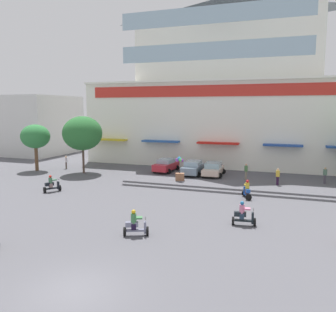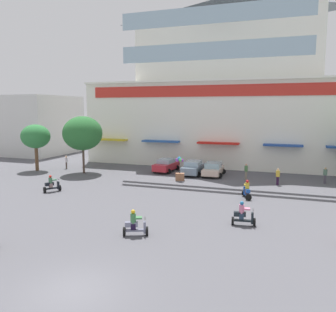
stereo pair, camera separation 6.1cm
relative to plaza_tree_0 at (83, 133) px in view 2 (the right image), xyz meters
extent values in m
plane|color=#535359|center=(14.06, -9.54, -4.56)|extent=(128.00, 128.00, 0.00)
cube|color=white|center=(14.06, 13.66, 0.72)|extent=(36.29, 12.39, 10.58)
cube|color=white|center=(14.06, 14.28, 10.48)|extent=(22.77, 11.15, 8.95)
pyramid|color=slate|center=(14.06, 14.28, 16.27)|extent=(23.22, 11.40, 2.63)
cube|color=red|center=(14.06, 7.40, 4.88)|extent=(33.38, 0.12, 1.35)
cube|color=white|center=(14.06, 7.36, 6.13)|extent=(36.29, 0.70, 0.24)
cube|color=gold|center=(-0.49, 6.91, -1.31)|extent=(5.02, 1.10, 0.20)
cube|color=#27529A|center=(6.85, 6.91, -1.31)|extent=(4.80, 1.10, 0.20)
cube|color=red|center=(14.12, 6.91, -1.31)|extent=(4.95, 1.10, 0.20)
cube|color=#234795|center=(21.48, 6.91, -1.31)|extent=(4.27, 1.10, 0.20)
cube|color=#99B7C6|center=(14.06, 2.47, 8.70)|extent=(20.03, 0.08, 1.79)
cube|color=#99B7C6|center=(14.06, 2.47, 12.27)|extent=(20.03, 0.08, 1.79)
cube|color=silver|center=(-18.17, 12.93, 0.11)|extent=(12.56, 11.79, 9.36)
cylinder|color=brown|center=(0.00, 0.00, -3.04)|extent=(0.25, 0.25, 3.05)
ellipsoid|color=#296830|center=(0.00, 0.00, 0.01)|extent=(4.34, 4.70, 3.86)
cylinder|color=brown|center=(-6.20, -0.41, -3.12)|extent=(0.40, 0.40, 2.89)
ellipsoid|color=#2F773C|center=(-6.20, -0.41, -0.48)|extent=(3.43, 3.26, 2.82)
cube|color=#B5232E|center=(8.62, 3.96, -3.92)|extent=(2.03, 4.28, 0.76)
cube|color=#98AEBE|center=(8.62, 3.96, -3.30)|extent=(1.65, 2.18, 0.48)
cylinder|color=black|center=(7.82, 5.31, -4.26)|extent=(0.61, 0.20, 0.60)
cylinder|color=black|center=(9.58, 5.19, -4.26)|extent=(0.61, 0.20, 0.60)
cylinder|color=black|center=(7.65, 2.73, -4.26)|extent=(0.61, 0.20, 0.60)
cylinder|color=black|center=(9.41, 2.62, -4.26)|extent=(0.61, 0.20, 0.60)
cube|color=slate|center=(12.08, 3.28, -3.91)|extent=(1.89, 4.47, 0.77)
cube|color=#9EB5C5|center=(12.08, 3.28, -3.27)|extent=(1.60, 2.25, 0.51)
cylinder|color=black|center=(11.15, 4.64, -4.26)|extent=(0.60, 0.17, 0.60)
cylinder|color=black|center=(12.97, 4.67, -4.26)|extent=(0.60, 0.17, 0.60)
cylinder|color=black|center=(11.19, 1.89, -4.26)|extent=(0.60, 0.17, 0.60)
cylinder|color=black|center=(13.01, 1.91, -4.26)|extent=(0.60, 0.17, 0.60)
cube|color=beige|center=(14.36, 3.26, -3.98)|extent=(1.95, 4.18, 0.64)
cube|color=#90B1BF|center=(14.36, 3.26, -3.37)|extent=(1.63, 2.11, 0.58)
cylinder|color=black|center=(13.41, 4.52, -4.26)|extent=(0.60, 0.18, 0.60)
cylinder|color=black|center=(15.24, 4.57, -4.26)|extent=(0.60, 0.18, 0.60)
cylinder|color=black|center=(13.48, 1.96, -4.26)|extent=(0.60, 0.18, 0.60)
cylinder|color=black|center=(15.31, 2.01, -4.26)|extent=(0.60, 0.18, 0.60)
cylinder|color=black|center=(20.22, -12.13, -4.30)|extent=(0.21, 0.53, 0.52)
cylinder|color=black|center=(18.90, -12.30, -4.30)|extent=(0.21, 0.53, 0.52)
cube|color=black|center=(19.56, -12.22, -4.24)|extent=(1.20, 0.43, 0.10)
cube|color=black|center=(19.32, -12.25, -3.84)|extent=(0.78, 0.39, 0.28)
cube|color=black|center=(20.09, -12.15, -4.05)|extent=(0.18, 0.34, 0.71)
cylinder|color=black|center=(20.12, -12.14, -3.50)|extent=(0.10, 0.52, 0.04)
cube|color=#223348|center=(19.43, -12.23, -3.96)|extent=(0.32, 0.35, 0.36)
cylinder|color=pink|center=(19.43, -12.23, -3.50)|extent=(0.36, 0.36, 0.55)
sphere|color=#21679D|center=(19.43, -12.23, -3.12)|extent=(0.25, 0.25, 0.25)
cube|color=pink|center=(19.72, -12.20, -3.47)|extent=(0.48, 0.39, 0.10)
cylinder|color=black|center=(14.45, -15.81, -4.30)|extent=(0.34, 0.53, 0.52)
cylinder|color=black|center=(13.24, -16.34, -4.30)|extent=(0.34, 0.53, 0.52)
cube|color=slate|center=(13.85, -16.08, -4.24)|extent=(1.18, 0.72, 0.10)
cube|color=slate|center=(13.63, -16.17, -3.87)|extent=(0.80, 0.57, 0.28)
cube|color=slate|center=(14.33, -15.87, -4.08)|extent=(0.26, 0.35, 0.67)
cylinder|color=black|center=(14.36, -15.86, -3.53)|extent=(0.24, 0.49, 0.04)
cube|color=black|center=(13.73, -16.13, -3.99)|extent=(0.38, 0.40, 0.36)
cylinder|color=#3F7B49|center=(13.73, -16.13, -3.53)|extent=(0.42, 0.42, 0.58)
sphere|color=gold|center=(13.73, -16.13, -3.13)|extent=(0.25, 0.25, 0.25)
cube|color=#3F7B49|center=(13.99, -16.01, -3.50)|extent=(0.54, 0.49, 0.10)
cylinder|color=black|center=(2.77, -8.20, -4.30)|extent=(0.50, 0.42, 0.52)
cylinder|color=black|center=(1.99, -9.28, -4.30)|extent=(0.50, 0.42, 0.52)
cube|color=black|center=(2.38, -8.74, -4.24)|extent=(0.91, 1.11, 0.10)
cube|color=black|center=(2.24, -8.93, -3.84)|extent=(0.68, 0.78, 0.28)
cube|color=black|center=(2.70, -8.31, -4.05)|extent=(0.34, 0.30, 0.71)
cylinder|color=black|center=(2.71, -8.29, -3.50)|extent=(0.44, 0.34, 0.04)
cube|color=#7A5F5E|center=(2.31, -8.85, -3.96)|extent=(0.42, 0.41, 0.36)
cylinder|color=#406D4F|center=(2.31, -8.85, -3.53)|extent=(0.45, 0.45, 0.50)
sphere|color=red|center=(2.31, -8.85, -3.16)|extent=(0.25, 0.25, 0.25)
cube|color=#406D4F|center=(2.48, -8.61, -3.50)|extent=(0.53, 0.56, 0.10)
cylinder|color=black|center=(18.76, -4.78, -4.30)|extent=(0.54, 0.31, 0.52)
cylinder|color=black|center=(19.19, -6.00, -4.30)|extent=(0.54, 0.31, 0.52)
cube|color=#1B4BA8|center=(18.97, -5.39, -4.24)|extent=(0.64, 1.17, 0.10)
cube|color=#1B4BA8|center=(19.05, -5.61, -3.84)|extent=(0.52, 0.78, 0.28)
cube|color=#1B4BA8|center=(18.80, -4.90, -4.05)|extent=(0.35, 0.24, 0.71)
cylinder|color=black|center=(18.79, -4.88, -3.50)|extent=(0.50, 0.20, 0.04)
cube|color=#52414C|center=(19.01, -5.51, -3.96)|extent=(0.39, 0.37, 0.36)
cylinder|color=gold|center=(19.01, -5.51, -3.50)|extent=(0.41, 0.41, 0.56)
sphere|color=red|center=(19.01, -5.51, -3.10)|extent=(0.25, 0.25, 0.25)
cube|color=gold|center=(18.92, -5.25, -3.47)|extent=(0.47, 0.53, 0.10)
cylinder|color=#7D705E|center=(18.04, 2.16, -4.12)|extent=(0.30, 0.30, 0.90)
cylinder|color=#457141|center=(18.04, 2.16, -3.37)|extent=(0.48, 0.48, 0.60)
sphere|color=tan|center=(18.04, 2.16, -2.97)|extent=(0.21, 0.21, 0.21)
cylinder|color=brown|center=(-3.65, 1.82, -4.16)|extent=(0.23, 0.23, 0.80)
cylinder|color=silver|center=(-3.65, 1.82, -3.48)|extent=(0.37, 0.37, 0.56)
sphere|color=tan|center=(-3.65, 1.82, -3.08)|extent=(0.24, 0.24, 0.24)
cylinder|color=#48414C|center=(25.59, 2.93, -4.14)|extent=(0.26, 0.26, 0.86)
cylinder|color=#4C6A57|center=(25.59, 2.93, -3.43)|extent=(0.42, 0.42, 0.54)
sphere|color=tan|center=(25.59, 2.93, -3.05)|extent=(0.22, 0.22, 0.22)
cylinder|color=#2A132E|center=(21.21, 0.67, -4.14)|extent=(0.27, 0.27, 0.84)
cylinder|color=gold|center=(21.21, 0.67, -3.44)|extent=(0.43, 0.43, 0.57)
sphere|color=tan|center=(21.21, 0.67, -3.04)|extent=(0.22, 0.22, 0.22)
cube|color=#966446|center=(11.64, -0.31, -4.19)|extent=(1.03, 0.81, 0.75)
cylinder|color=#4C4C4C|center=(11.64, -0.31, -3.21)|extent=(0.04, 0.04, 1.20)
sphere|color=purple|center=(11.83, -0.28, -2.47)|extent=(0.32, 0.32, 0.32)
sphere|color=#A547BF|center=(11.69, -0.20, -2.43)|extent=(0.29, 0.29, 0.29)
sphere|color=#43CB4C|center=(11.61, -0.21, -2.33)|extent=(0.38, 0.38, 0.38)
sphere|color=purple|center=(11.35, -0.30, -2.45)|extent=(0.39, 0.39, 0.39)
sphere|color=#379BD7|center=(11.59, -0.41, -2.26)|extent=(0.38, 0.38, 0.38)
sphere|color=#4BC04F|center=(11.75, -0.54, -2.42)|extent=(0.33, 0.33, 0.33)
camera|label=1|loc=(21.94, -33.73, 2.78)|focal=36.99mm
camera|label=2|loc=(22.00, -33.71, 2.78)|focal=36.99mm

